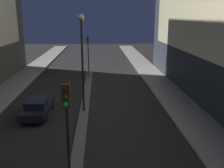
% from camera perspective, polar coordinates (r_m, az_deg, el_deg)
% --- Properties ---
extents(median_strip, '(0.74, 28.68, 0.12)m').
position_cam_1_polar(median_strip, '(21.79, -6.26, -5.17)').
color(median_strip, '#66605B').
rests_on(median_strip, ground).
extents(traffic_light_near, '(0.32, 0.42, 5.08)m').
position_cam_1_polar(traffic_light_near, '(9.85, -10.30, -7.78)').
color(traffic_light_near, black).
rests_on(traffic_light_near, median_strip).
extents(traffic_light_mid, '(0.32, 0.42, 5.08)m').
position_cam_1_polar(traffic_light_mid, '(31.04, -5.48, 8.16)').
color(traffic_light_mid, black).
rests_on(traffic_light_mid, median_strip).
extents(street_lamp, '(0.52, 0.52, 7.66)m').
position_cam_1_polar(street_lamp, '(19.44, -6.88, 8.48)').
color(street_lamp, black).
rests_on(street_lamp, median_strip).
extents(car_left_lane, '(1.78, 4.59, 1.45)m').
position_cam_1_polar(car_left_lane, '(20.55, -16.54, -5.03)').
color(car_left_lane, black).
rests_on(car_left_lane, ground).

